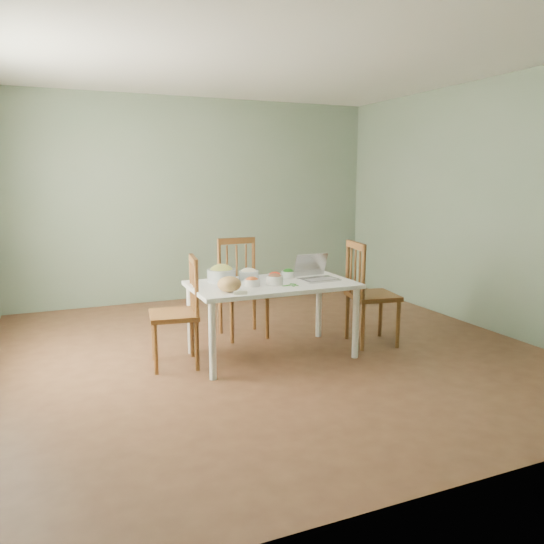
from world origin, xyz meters
name	(u,v)px	position (x,y,z in m)	size (l,w,h in m)	color
floor	(269,351)	(0.00, 0.00, 0.00)	(5.00, 5.00, 0.00)	#4A2C1D
ceiling	(269,57)	(0.00, 0.00, 2.70)	(5.00, 5.00, 0.00)	white
wall_back	(198,200)	(0.00, 2.50, 1.35)	(5.00, 0.00, 2.70)	#5D7259
wall_front	(465,241)	(0.00, -2.50, 1.35)	(5.00, 0.00, 2.70)	#5D7259
wall_right	(477,206)	(2.50, 0.00, 1.35)	(0.00, 5.00, 2.70)	#5D7259
dining_table	(272,319)	(-0.03, -0.13, 0.35)	(1.50, 0.84, 0.70)	white
chair_far	(243,289)	(-0.06, 0.56, 0.51)	(0.45, 0.43, 1.03)	#3D260F
chair_left	(174,312)	(-0.93, -0.03, 0.49)	(0.43, 0.41, 0.98)	#3D260F
chair_right	(373,293)	(1.04, -0.19, 0.52)	(0.46, 0.44, 1.04)	#3D260F
bread_boule	(229,284)	(-0.51, -0.35, 0.77)	(0.20, 0.20, 0.13)	tan
butter_stick	(241,293)	(-0.46, -0.49, 0.72)	(0.11, 0.03, 0.03)	#EDEACC
bowl_squash	(221,273)	(-0.44, 0.12, 0.78)	(0.27, 0.27, 0.15)	#DAB858
bowl_carrot	(252,282)	(-0.25, -0.19, 0.74)	(0.14, 0.14, 0.08)	#D1440D
bowl_onion	(249,274)	(-0.16, 0.12, 0.75)	(0.19, 0.19, 0.10)	beige
bowl_mushroom	(275,279)	(-0.04, -0.23, 0.75)	(0.15, 0.15, 0.10)	#492118
bowl_redpep	(275,276)	(0.03, -0.05, 0.74)	(0.14, 0.14, 0.08)	#C51C00
bowl_broccoli	(288,273)	(0.21, 0.04, 0.74)	(0.13, 0.13, 0.08)	#0C4210
flatbread	(290,273)	(0.30, 0.19, 0.71)	(0.18, 0.18, 0.02)	#D0B289
basil_bunch	(290,285)	(0.06, -0.32, 0.71)	(0.18, 0.18, 0.02)	#18520C
laptop	(319,268)	(0.43, -0.20, 0.82)	(0.35, 0.32, 0.23)	silver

